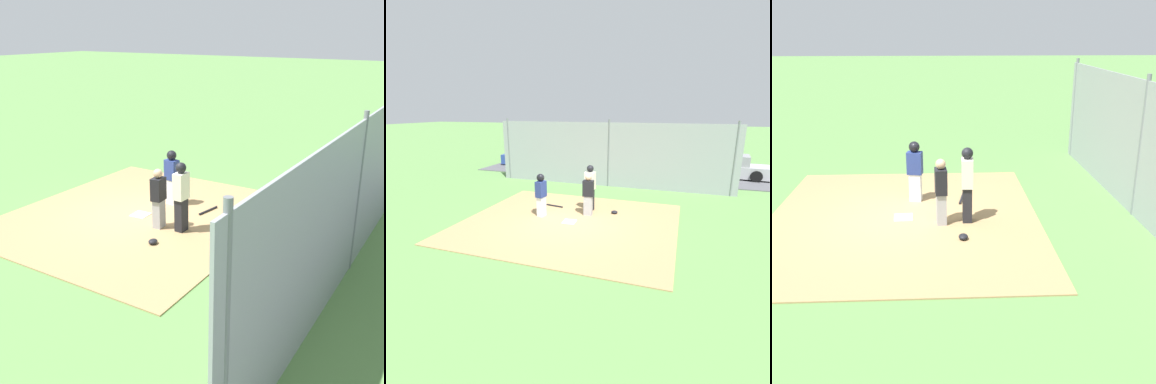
# 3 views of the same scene
# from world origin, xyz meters

# --- Properties ---
(ground_plane) EXTENTS (140.00, 140.00, 0.00)m
(ground_plane) POSITION_xyz_m (0.00, 0.00, 0.00)
(ground_plane) COLOR #5B8947
(dirt_infield) EXTENTS (7.20, 6.40, 0.03)m
(dirt_infield) POSITION_xyz_m (0.00, 0.00, 0.01)
(dirt_infield) COLOR #A88456
(dirt_infield) RESTS_ON ground_plane
(home_plate) EXTENTS (0.47, 0.47, 0.02)m
(home_plate) POSITION_xyz_m (0.00, 0.00, 0.04)
(home_plate) COLOR white
(home_plate) RESTS_ON dirt_infield
(catcher) EXTENTS (0.40, 0.29, 1.54)m
(catcher) POSITION_xyz_m (-0.40, -0.91, 0.82)
(catcher) COLOR #9E9EA3
(catcher) RESTS_ON dirt_infield
(umpire) EXTENTS (0.39, 0.27, 1.77)m
(umpire) POSITION_xyz_m (-0.28, -1.51, 0.96)
(umpire) COLOR black
(umpire) RESTS_ON dirt_infield
(runner) EXTENTS (0.32, 0.42, 1.58)m
(runner) POSITION_xyz_m (1.18, -0.25, 0.92)
(runner) COLOR silver
(runner) RESTS_ON dirt_infield
(baseball_bat) EXTENTS (0.75, 0.18, 0.06)m
(baseball_bat) POSITION_xyz_m (1.19, -1.44, 0.06)
(baseball_bat) COLOR black
(baseball_bat) RESTS_ON dirt_infield
(catcher_mask) EXTENTS (0.24, 0.20, 0.12)m
(catcher_mask) POSITION_xyz_m (-1.29, -1.36, 0.09)
(catcher_mask) COLOR black
(catcher_mask) RESTS_ON dirt_infield
(backstop_fence) EXTENTS (12.00, 0.10, 3.35)m
(backstop_fence) POSITION_xyz_m (0.00, -5.56, 1.60)
(backstop_fence) COLOR #93999E
(backstop_fence) RESTS_ON ground_plane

